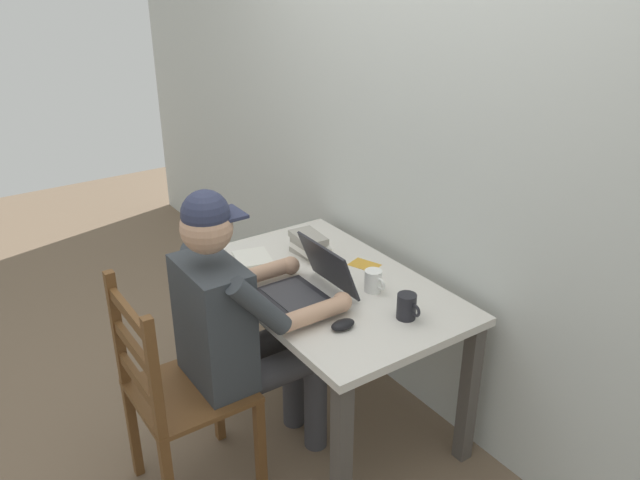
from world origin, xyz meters
name	(u,v)px	position (x,y,z in m)	size (l,w,h in m)	color
ground_plane	(327,414)	(0.00, 0.00, 0.00)	(8.00, 8.00, 0.00)	brown
back_wall	(416,132)	(0.00, 0.46, 1.30)	(6.00, 0.04, 2.60)	beige
desk	(328,303)	(0.00, 0.00, 0.61)	(1.21, 0.75, 0.71)	beige
seated_person	(240,322)	(0.05, -0.45, 0.70)	(0.50, 0.60, 1.26)	#33383D
wooden_chair	(177,394)	(0.05, -0.73, 0.47)	(0.42, 0.42, 0.96)	brown
laptop	(309,286)	(0.06, -0.13, 0.76)	(0.33, 0.32, 0.22)	#232328
computer_mouse	(343,325)	(0.33, -0.16, 0.73)	(0.06, 0.10, 0.03)	black
coffee_mug_white	(374,281)	(0.16, 0.12, 0.76)	(0.11, 0.07, 0.09)	white
coffee_mug_dark	(407,307)	(0.41, 0.09, 0.76)	(0.11, 0.08, 0.10)	black
book_stack_main	(310,245)	(-0.27, 0.09, 0.76)	(0.21, 0.15, 0.11)	gray
paper_pile_near_laptop	(253,258)	(-0.39, -0.15, 0.72)	(0.18, 0.16, 0.01)	silver
landscape_photo_print	(365,265)	(-0.04, 0.23, 0.71)	(0.13, 0.09, 0.00)	gold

